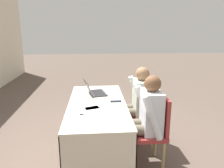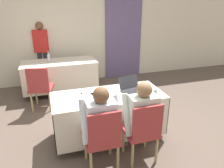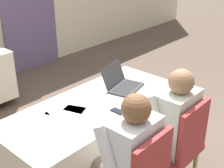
% 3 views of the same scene
% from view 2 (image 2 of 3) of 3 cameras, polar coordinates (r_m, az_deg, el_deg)
% --- Properties ---
extents(ground_plane, '(24.00, 24.00, 0.00)m').
position_cam_2_polar(ground_plane, '(3.70, -0.92, -13.49)').
color(ground_plane, brown).
extents(wall_back, '(12.00, 0.06, 2.70)m').
position_cam_2_polar(wall_back, '(5.82, -9.04, 13.75)').
color(wall_back, beige).
rests_on(wall_back, ground_plane).
extents(curtain_panel, '(1.01, 0.04, 2.65)m').
position_cam_2_polar(curtain_panel, '(6.07, 3.05, 14.06)').
color(curtain_panel, slate).
rests_on(curtain_panel, ground_plane).
extents(conference_table_near, '(1.70, 0.74, 0.75)m').
position_cam_2_polar(conference_table_near, '(3.40, -0.98, -5.69)').
color(conference_table_near, beige).
rests_on(conference_table_near, ground_plane).
extents(conference_table_far, '(1.70, 0.74, 0.75)m').
position_cam_2_polar(conference_table_far, '(5.25, -13.50, 3.76)').
color(conference_table_far, beige).
rests_on(conference_table_far, ground_plane).
extents(laptop, '(0.40, 0.37, 0.22)m').
position_cam_2_polar(laptop, '(3.45, 5.23, -1.18)').
color(laptop, '#333338').
rests_on(laptop, conference_table_near).
extents(cell_phone, '(0.06, 0.15, 0.01)m').
position_cam_2_polar(cell_phone, '(3.11, 0.76, -4.48)').
color(cell_phone, black).
rests_on(cell_phone, conference_table_near).
extents(paper_beside_laptop, '(0.29, 0.35, 0.00)m').
position_cam_2_polar(paper_beside_laptop, '(3.31, -3.02, -2.90)').
color(paper_beside_laptop, white).
rests_on(paper_beside_laptop, conference_table_near).
extents(paper_centre_table, '(0.27, 0.34, 0.00)m').
position_cam_2_polar(paper_centre_table, '(3.33, -9.70, -3.07)').
color(paper_centre_table, white).
rests_on(paper_centre_table, conference_table_near).
extents(paper_left_edge, '(0.31, 0.36, 0.00)m').
position_cam_2_polar(paper_left_edge, '(3.35, -5.61, -2.67)').
color(paper_left_edge, white).
rests_on(paper_left_edge, conference_table_near).
extents(water_bottle, '(0.06, 0.06, 0.25)m').
position_cam_2_polar(water_bottle, '(5.21, -16.22, 6.78)').
color(water_bottle, '#B7B7C1').
rests_on(water_bottle, conference_table_far).
extents(chair_near_left, '(0.44, 0.44, 0.91)m').
position_cam_2_polar(chair_near_left, '(2.81, -2.55, -13.66)').
color(chair_near_left, tan).
rests_on(chair_near_left, ground_plane).
extents(chair_near_right, '(0.44, 0.44, 0.91)m').
position_cam_2_polar(chair_near_right, '(2.97, 8.03, -11.71)').
color(chair_near_right, tan).
rests_on(chair_near_right, ground_plane).
extents(chair_far_spare, '(0.53, 0.53, 0.91)m').
position_cam_2_polar(chair_far_spare, '(4.52, -18.24, -0.54)').
color(chair_far_spare, tan).
rests_on(chair_far_spare, ground_plane).
extents(person_checkered_shirt, '(0.50, 0.52, 1.17)m').
position_cam_2_polar(person_checkered_shirt, '(2.81, -3.15, -9.82)').
color(person_checkered_shirt, '#665B4C').
rests_on(person_checkered_shirt, ground_plane).
extents(person_white_shirt, '(0.50, 0.52, 1.17)m').
position_cam_2_polar(person_white_shirt, '(2.97, 7.35, -8.11)').
color(person_white_shirt, '#665B4C').
rests_on(person_white_shirt, ground_plane).
extents(person_red_shirt, '(0.38, 0.28, 1.59)m').
position_cam_2_polar(person_red_shirt, '(5.81, -17.82, 8.57)').
color(person_red_shirt, '#33333D').
rests_on(person_red_shirt, ground_plane).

